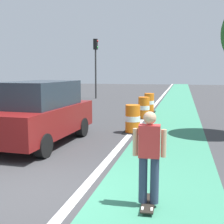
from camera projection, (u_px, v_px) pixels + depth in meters
ground_plane at (36, 190)px, 5.98m from camera, size 100.00×100.00×0.00m
bike_lane_strip at (175, 113)px, 17.01m from camera, size 2.50×80.00×0.01m
lane_divider_stripe at (149, 112)px, 17.35m from camera, size 0.20×80.00×0.01m
skateboarder_on_lane at (149, 156)px, 5.14m from camera, size 0.57×0.81×1.69m
parked_suv_nearest at (41, 113)px, 9.69m from camera, size 2.08×4.68×2.04m
traffic_barrel_front at (133, 119)px, 11.48m from camera, size 0.73×0.73×1.09m
traffic_barrel_mid at (144, 108)px, 14.96m from camera, size 0.73×0.73×1.09m
traffic_barrel_back at (149, 103)px, 17.46m from camera, size 0.73×0.73×1.09m
traffic_light_corner at (96, 58)px, 25.78m from camera, size 0.41×0.32×5.10m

